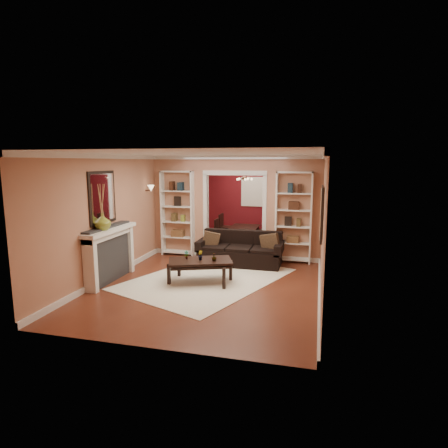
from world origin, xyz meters
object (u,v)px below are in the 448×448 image
(dining_table, at_px, (244,236))
(sofa, at_px, (240,249))
(coffee_table, at_px, (200,271))
(bookshelf_left, at_px, (178,213))
(fireplace, at_px, (111,255))
(bookshelf_right, at_px, (293,218))

(dining_table, bearing_deg, sofa, -171.11)
(coffee_table, height_order, dining_table, dining_table)
(bookshelf_left, bearing_deg, fireplace, -102.05)
(sofa, distance_m, coffee_table, 1.67)
(fireplace, bearing_deg, dining_table, 63.72)
(fireplace, bearing_deg, sofa, 39.15)
(sofa, xyz_separation_m, dining_table, (-0.34, 2.20, -0.14))
(bookshelf_left, height_order, bookshelf_right, same)
(bookshelf_left, bearing_deg, bookshelf_right, 0.00)
(dining_table, bearing_deg, bookshelf_right, -135.60)
(coffee_table, distance_m, bookshelf_right, 2.93)
(bookshelf_left, distance_m, dining_table, 2.39)
(sofa, bearing_deg, bookshelf_left, 162.64)
(fireplace, bearing_deg, coffee_table, 11.24)
(bookshelf_left, relative_size, dining_table, 1.50)
(bookshelf_right, bearing_deg, bookshelf_left, 180.00)
(bookshelf_left, xyz_separation_m, fireplace, (-0.54, -2.53, -0.57))
(fireplace, relative_size, dining_table, 1.11)
(bookshelf_left, distance_m, fireplace, 2.65)
(sofa, height_order, bookshelf_right, bookshelf_right)
(bookshelf_right, bearing_deg, sofa, -155.01)
(coffee_table, xyz_separation_m, bookshelf_right, (1.77, 2.16, 0.90))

